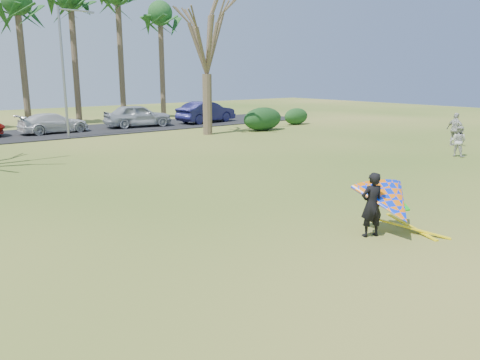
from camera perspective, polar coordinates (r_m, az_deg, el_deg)
ground at (r=11.94m, az=6.04°, el=-6.83°), size 100.00×100.00×0.00m
parking_strip at (r=34.14m, az=-24.98°, el=4.95°), size 46.00×7.00×0.06m
palm_6 at (r=40.54m, az=-25.56°, el=18.96°), size 4.84×4.84×10.84m
palm_9 at (r=45.02m, az=-9.71°, el=19.25°), size 4.84×4.84×10.84m
bare_tree_right at (r=31.67m, az=-4.13°, el=17.44°), size 6.27×6.27×9.21m
streetlight at (r=31.62m, az=-20.51°, el=12.88°), size 2.28×0.18×8.00m
hedge_near at (r=33.88m, az=2.79°, el=7.44°), size 3.32×1.50×1.66m
hedge_far at (r=38.16m, az=6.86°, el=7.71°), size 2.36×1.11×1.31m
car_3 at (r=34.44m, az=-21.75°, el=6.47°), size 4.71×2.16×1.34m
car_4 at (r=36.56m, az=-12.34°, el=7.69°), size 5.22×2.65×1.70m
car_5 at (r=39.11m, az=-4.14°, el=8.28°), size 5.42×2.61×1.71m
pedestrian_a at (r=25.44m, az=25.09°, el=4.30°), size 0.63×0.78×1.52m
pedestrian_b at (r=29.12m, az=24.76°, el=5.61°), size 0.62×1.15×1.87m
kite_flyer at (r=12.28m, az=17.73°, el=-2.69°), size 2.13×2.39×2.02m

